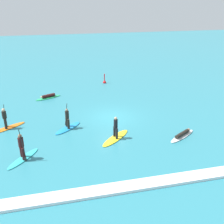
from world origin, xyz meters
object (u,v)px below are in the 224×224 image
Objects in this scene: surfer_on_yellow_board at (116,134)px; surfer_on_blue_board at (68,124)px; surfer_on_orange_board at (6,124)px; marker_buoy at (104,82)px; surfer_on_white_board at (182,135)px; surfer_on_green_board at (48,97)px; surfer_on_teal_board at (22,152)px.

surfer_on_blue_board reaches higher than surfer_on_yellow_board.
surfer_on_orange_board reaches higher than marker_buoy.
surfer_on_white_board is at bearing -64.98° from surfer_on_blue_board.
surfer_on_blue_board reaches higher than surfer_on_orange_board.
surfer_on_orange_board is (-8.24, 3.58, 0.10)m from surfer_on_yellow_board.
surfer_on_green_board is at bearing 57.63° from surfer_on_blue_board.
surfer_on_blue_board reaches higher than marker_buoy.
surfer_on_teal_board reaches higher than surfer_on_white_board.
surfer_on_blue_board is (4.86, -1.08, -0.09)m from surfer_on_orange_board.
surfer_on_green_board is 7.92m from marker_buoy.
surfer_on_green_board is at bearing 72.62° from surfer_on_yellow_board.
surfer_on_green_board is 1.01× the size of surfer_on_white_board.
surfer_on_teal_board is 5.19m from surfer_on_orange_board.
surfer_on_yellow_board is 5.14m from surfer_on_white_board.
surfer_on_yellow_board is at bearing -58.32° from surfer_on_orange_board.
surfer_on_teal_board reaches higher than surfer_on_yellow_board.
surfer_on_yellow_board is at bearing -79.74° from surfer_on_blue_board.
surfer_on_white_board is at bearing 107.45° from surfer_on_green_board.
surfer_on_white_board is (11.65, 0.47, -0.40)m from surfer_on_teal_board.
surfer_on_green_board is at bearing -150.39° from marker_buoy.
surfer_on_orange_board is 14.70m from marker_buoy.
surfer_on_teal_board reaches higher than surfer_on_orange_board.
surfer_on_yellow_board is 1.13× the size of surfer_on_blue_board.
marker_buoy is at bearing -174.80° from surfer_on_green_board.
surfer_on_green_board is 0.99× the size of surfer_on_yellow_board.
surfer_on_yellow_board reaches higher than marker_buoy.
surfer_on_orange_board is at bearing -123.29° from surfer_on_teal_board.
surfer_on_teal_board is 0.90× the size of surfer_on_yellow_board.
marker_buoy is (6.88, 3.91, 0.04)m from surfer_on_green_board.
surfer_on_teal_board is at bearing -173.09° from surfer_on_blue_board.
surfer_on_teal_board reaches higher than marker_buoy.
surfer_on_orange_board is at bearing 130.19° from surfer_on_white_board.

